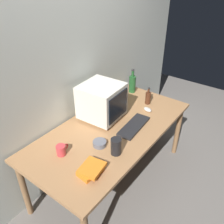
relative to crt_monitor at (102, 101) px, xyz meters
The scene contains 12 objects.
ground_plane 0.92m from the crt_monitor, 113.21° to the right, with size 6.00×6.00×0.00m, color slate.
back_wall 0.47m from the crt_monitor, 104.44° to the left, with size 4.00×0.08×2.50m, color beige.
desk 0.33m from the crt_monitor, 113.21° to the right, with size 1.77×0.87×0.71m.
crt_monitor is the anchor object (origin of this frame).
keyboard 0.40m from the crt_monitor, 80.99° to the right, with size 0.42×0.15×0.02m, color black.
computer_mouse 0.53m from the crt_monitor, 38.25° to the right, with size 0.06×0.10×0.04m, color beige.
bottle_tall 0.68m from the crt_monitor, ahead, with size 0.08×0.08×0.30m.
bottle_short 0.59m from the crt_monitor, 23.31° to the right, with size 0.06×0.06×0.21m.
book_stack 0.78m from the crt_monitor, 147.49° to the right, with size 0.22×0.19×0.06m.
mug 0.66m from the crt_monitor, behind, with size 0.12×0.08×0.09m.
cd_spindle 0.47m from the crt_monitor, 144.10° to the right, with size 0.12×0.12×0.04m, color #595B66.
metal_canister 0.57m from the crt_monitor, 129.19° to the right, with size 0.09×0.09×0.15m, color black.
Camera 1 is at (-1.50, -1.12, 2.09)m, focal length 38.17 mm.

